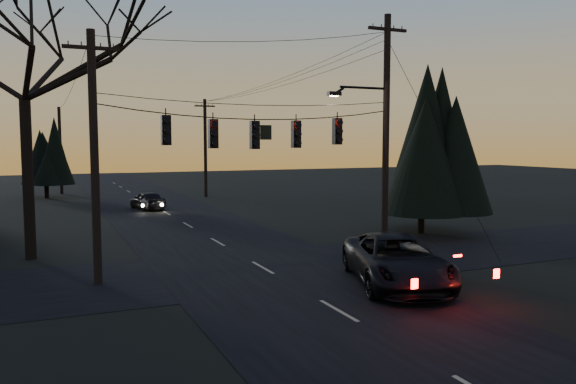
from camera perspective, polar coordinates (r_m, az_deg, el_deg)
name	(u,v)px	position (r m, az deg, el deg)	size (l,w,h in m)	color
ground_plane	(426,361)	(13.28, 13.86, -16.35)	(160.00, 160.00, 0.00)	black
main_road	(197,230)	(31.09, -9.27, -3.85)	(8.00, 120.00, 0.02)	black
cross_road	(263,268)	(21.71, -2.59, -7.70)	(60.00, 7.00, 0.02)	black
utility_pole_right	(384,256)	(24.20, 9.73, -6.45)	(5.00, 0.30, 10.00)	black
utility_pole_left	(98,284)	(20.40, -18.71, -8.84)	(1.80, 0.30, 8.50)	black
utility_pole_far_r	(206,197)	(49.75, -8.33, -0.49)	(1.80, 0.30, 8.50)	black
utility_pole_far_l	(62,194)	(55.98, -21.98, -0.18)	(0.30, 0.30, 8.00)	black
span_signal_assembly	(256,133)	(21.09, -3.26, 6.04)	(11.50, 0.44, 1.68)	black
bare_tree_left	(22,34)	(25.53, -25.42, 14.29)	(9.55, 9.55, 13.02)	black
evergreen_right	(423,148)	(30.19, 13.51, 4.41)	(4.87, 4.87, 7.85)	black
evergreen_dist	(45,155)	(51.99, -23.43, 3.48)	(3.84, 3.84, 6.22)	black
suv_near	(397,261)	(19.34, 10.99, -6.89)	(2.76, 6.00, 1.67)	black
sedan_oncoming_a	(148,200)	(41.18, -14.08, -0.83)	(1.55, 3.86, 1.31)	black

